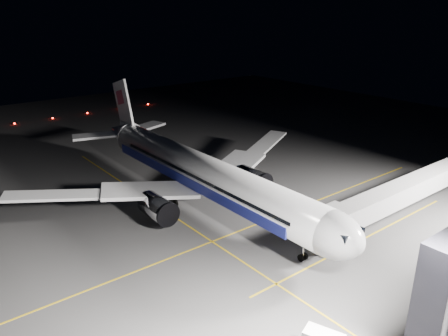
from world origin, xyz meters
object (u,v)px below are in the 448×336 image
Objects in this scene: jet_bridge at (400,193)px; safety_cone_c at (245,173)px; safety_cone_b at (263,204)px; baggage_tug at (213,173)px; airliner at (200,172)px; safety_cone_a at (250,194)px.

safety_cone_c is at bearing -170.87° from jet_bridge.
baggage_tug is at bearing 175.80° from safety_cone_b.
airliner reaches higher than safety_cone_b.
airliner is 11.02m from safety_cone_b.
airliner is at bearing -71.54° from baggage_tug.
baggage_tug is (-7.40, 7.99, -4.24)m from airliner.
airliner is at bearing -135.59° from safety_cone_b.
safety_cone_c is (2.53, 5.57, -0.61)m from baggage_tug.
jet_bridge is at bearing -6.05° from baggage_tug.
safety_cone_c is at bearing 150.95° from safety_cone_b.
airliner is 11.69m from baggage_tug.
jet_bridge is 10.07× the size of baggage_tug.
safety_cone_a is at bearing -24.73° from baggage_tug.
safety_cone_a is at bearing -153.36° from jet_bridge.
airliner is 97.28× the size of safety_cone_c.
safety_cone_b is at bearing -28.52° from baggage_tug.
safety_cone_b is 1.04× the size of safety_cone_c.
jet_bridge is 50.33× the size of safety_cone_a.
safety_cone_b is at bearing -145.19° from jet_bridge.
baggage_tug is (-30.47, -10.06, -3.66)m from jet_bridge.
safety_cone_a is (2.87, 7.92, -4.82)m from airliner.
jet_bridge reaches higher than safety_cone_a.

